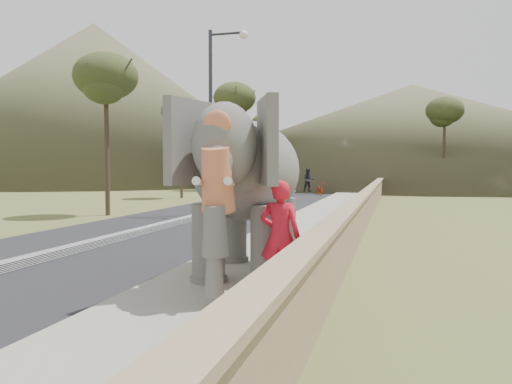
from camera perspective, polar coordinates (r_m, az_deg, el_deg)
ground at (r=7.67m, az=-6.04°, el=-13.64°), size 160.00×160.00×0.00m
road at (r=18.64m, az=-9.03°, el=-3.71°), size 7.00×120.00×0.03m
median at (r=18.63m, az=-9.03°, el=-3.42°), size 0.35×120.00×0.22m
walkway at (r=17.17m, az=6.36°, el=-4.07°), size 3.00×120.00×0.15m
parapet at (r=16.94m, az=11.89°, el=-2.60°), size 0.30×120.00×1.10m
lamppost at (r=21.85m, az=-4.44°, el=10.07°), size 1.76×0.36×8.00m
signboard at (r=21.43m, az=-4.12°, el=1.56°), size 0.60×0.08×2.40m
hill_left at (r=74.55m, az=-17.94°, el=9.69°), size 60.00×60.00×22.00m
hill_far at (r=77.01m, az=17.34°, el=6.49°), size 80.00×80.00×14.00m
elephant_and_man at (r=9.57m, az=-0.84°, el=-0.14°), size 2.52×4.39×3.06m
motorcyclist at (r=37.08m, az=6.70°, el=0.84°), size 1.95×1.88×1.98m
trees at (r=37.84m, az=13.84°, el=5.58°), size 48.10×44.00×9.80m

